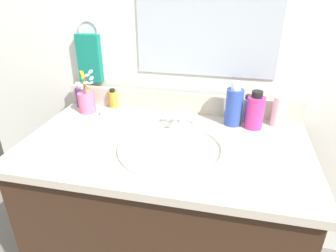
# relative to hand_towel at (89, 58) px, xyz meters

# --- Properties ---
(vanity_cabinet) EXTENTS (1.03, 0.57, 0.71)m
(vanity_cabinet) POSITION_rel_hand_towel_xyz_m (0.44, -0.32, -0.60)
(vanity_cabinet) COLOR #382316
(vanity_cabinet) RESTS_ON ground_plane
(countertop) EXTENTS (1.07, 0.62, 0.03)m
(countertop) POSITION_rel_hand_towel_xyz_m (0.44, -0.32, -0.23)
(countertop) COLOR beige
(countertop) RESTS_ON vanity_cabinet
(backsplash) EXTENTS (1.07, 0.02, 0.09)m
(backsplash) POSITION_rel_hand_towel_xyz_m (0.44, -0.02, -0.17)
(backsplash) COLOR beige
(backsplash) RESTS_ON countertop
(back_wall) EXTENTS (2.17, 0.04, 1.30)m
(back_wall) POSITION_rel_hand_towel_xyz_m (0.44, 0.04, -0.31)
(back_wall) COLOR silver
(back_wall) RESTS_ON ground_plane
(mirror_panel) EXTENTS (0.60, 0.01, 0.56)m
(mirror_panel) POSITION_rel_hand_towel_xyz_m (0.54, 0.02, 0.23)
(mirror_panel) COLOR #B2BCC6
(towel_ring) EXTENTS (0.10, 0.01, 0.10)m
(towel_ring) POSITION_rel_hand_towel_xyz_m (0.00, 0.02, 0.12)
(towel_ring) COLOR silver
(hand_towel) EXTENTS (0.11, 0.04, 0.22)m
(hand_towel) POSITION_rel_hand_towel_xyz_m (0.00, 0.00, 0.00)
(hand_towel) COLOR #147260
(sink_basin) EXTENTS (0.40, 0.40, 0.11)m
(sink_basin) POSITION_rel_hand_towel_xyz_m (0.47, -0.36, -0.25)
(sink_basin) COLOR white
(sink_basin) RESTS_ON countertop
(faucet) EXTENTS (0.16, 0.10, 0.08)m
(faucet) POSITION_rel_hand_towel_xyz_m (0.47, -0.17, -0.19)
(faucet) COLOR silver
(faucet) RESTS_ON countertop
(bottle_gel_clear) EXTENTS (0.05, 0.05, 0.11)m
(bottle_gel_clear) POSITION_rel_hand_towel_xyz_m (0.74, -0.05, -0.17)
(bottle_gel_clear) COLOR silver
(bottle_gel_clear) RESTS_ON countertop
(bottle_oil_amber) EXTENTS (0.04, 0.04, 0.10)m
(bottle_oil_amber) POSITION_rel_hand_towel_xyz_m (0.12, -0.05, -0.18)
(bottle_oil_amber) COLOR gold
(bottle_oil_amber) RESTS_ON countertop
(bottle_cream_purple) EXTENTS (0.05, 0.05, 0.11)m
(bottle_cream_purple) POSITION_rel_hand_towel_xyz_m (-0.04, -0.06, -0.17)
(bottle_cream_purple) COLOR #7A3899
(bottle_cream_purple) RESTS_ON countertop
(bottle_shampoo_blue) EXTENTS (0.07, 0.07, 0.19)m
(bottle_shampoo_blue) POSITION_rel_hand_towel_xyz_m (0.68, -0.10, -0.14)
(bottle_shampoo_blue) COLOR #2D4CB2
(bottle_shampoo_blue) RESTS_ON countertop
(bottle_lotion_white) EXTENTS (0.06, 0.06, 0.15)m
(bottle_lotion_white) POSITION_rel_hand_towel_xyz_m (0.86, -0.07, -0.15)
(bottle_lotion_white) COLOR white
(bottle_lotion_white) RESTS_ON countertop
(bottle_soap_pink) EXTENTS (0.07, 0.07, 0.16)m
(bottle_soap_pink) POSITION_rel_hand_towel_xyz_m (0.76, -0.12, -0.15)
(bottle_soap_pink) COLOR #D8338C
(bottle_soap_pink) RESTS_ON countertop
(cup_pink) EXTENTS (0.08, 0.09, 0.20)m
(cup_pink) POSITION_rel_hand_towel_xyz_m (0.02, -0.12, -0.17)
(cup_pink) COLOR #D16693
(cup_pink) RESTS_ON countertop
(soap_bar) EXTENTS (0.06, 0.04, 0.02)m
(soap_bar) POSITION_rel_hand_towel_xyz_m (0.13, -0.13, -0.21)
(soap_bar) COLOR white
(soap_bar) RESTS_ON countertop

